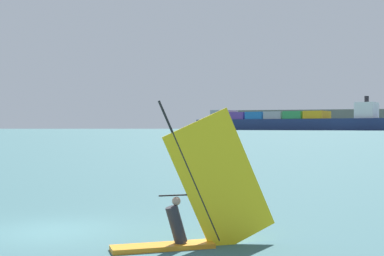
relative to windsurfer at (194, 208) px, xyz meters
The scene contains 3 objects.
ground_plane 4.73m from the windsurfer, behind, with size 4000.00×4000.00×0.00m, color #386066.
windsurfer is the anchor object (origin of this frame).
cargo_ship 535.50m from the windsurfer, 98.22° to the left, with size 207.52×82.97×32.44m.
Camera 1 is at (8.81, -13.16, 3.04)m, focal length 49.16 mm.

